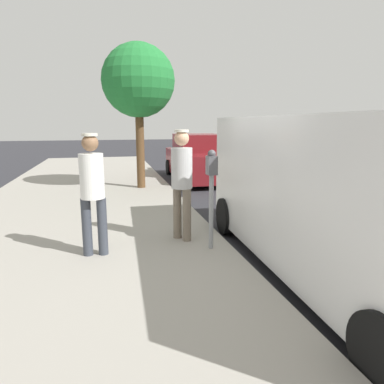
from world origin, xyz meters
name	(u,v)px	position (x,y,z in m)	size (l,w,h in m)	color
ground_plane	(304,260)	(0.00, 0.00, 0.00)	(80.00, 80.00, 0.00)	#2D2D33
sidewalk_slab	(61,279)	(3.50, 0.00, 0.07)	(5.00, 32.00, 0.15)	#9E998E
parking_meter_near	(211,183)	(1.35, -0.45, 1.18)	(0.14, 0.18, 1.52)	gray
pedestrian_in_white	(92,186)	(3.07, -0.59, 1.17)	(0.36, 0.34, 1.77)	#383D47
pedestrian_in_gray	(182,177)	(1.69, -0.98, 1.19)	(0.34, 0.34, 1.80)	#726656
parked_van	(343,193)	(-0.15, 0.57, 1.15)	(2.28, 5.26, 2.15)	white
parked_sedan_behind	(200,159)	(-0.41, -7.83, 0.75)	(1.97, 4.42, 1.65)	maroon
street_tree	(138,81)	(1.90, -5.96, 3.21)	(2.08, 2.08, 4.13)	brown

